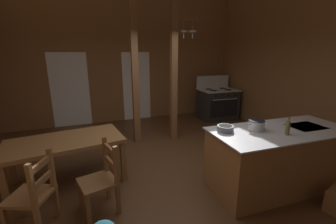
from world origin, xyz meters
TOP-DOWN VIEW (x-y plane):
  - ground_plane at (0.00, 0.00)m, footprint 7.65×7.70m
  - wall_back at (0.00, 3.52)m, footprint 7.65×0.14m
  - wall_right at (3.49, 0.00)m, footprint 0.14×7.70m
  - glazed_door_back_left at (-1.54, 3.45)m, footprint 1.00×0.01m
  - glazed_panel_back_right at (0.34, 3.45)m, footprint 0.84×0.01m
  - kitchen_island at (1.52, -0.94)m, footprint 2.20×1.05m
  - stove_range at (2.70, 2.56)m, footprint 1.17×0.86m
  - support_post_with_pot_rack at (0.80, 1.51)m, footprint 0.63×0.21m
  - support_post_center at (-0.10, 1.64)m, footprint 0.14×0.14m
  - dining_table at (-1.54, 0.34)m, footprint 1.81×1.12m
  - ladderback_chair_near_window at (-1.09, -0.54)m, footprint 0.53×0.53m
  - ladderback_chair_by_post at (-1.86, -0.59)m, footprint 0.58×0.58m
  - stockpot_on_counter at (1.13, -0.81)m, footprint 0.30×0.23m
  - mixing_bowl_on_counter at (0.68, -0.69)m, footprint 0.24×0.24m
  - bottle_tall_on_counter at (1.40, -1.12)m, footprint 0.06×0.06m

SIDE VIEW (x-z plane):
  - ground_plane at x=0.00m, z-range -0.10..0.00m
  - ladderback_chair_near_window at x=-1.09m, z-range -0.02..0.93m
  - ladderback_chair_by_post at x=-1.86m, z-range -0.02..0.93m
  - kitchen_island at x=1.52m, z-range 0.00..0.94m
  - stove_range at x=2.70m, z-range -0.18..1.14m
  - dining_table at x=-1.54m, z-range 0.28..1.02m
  - mixing_bowl_on_counter at x=0.68m, z-range 0.94..1.02m
  - stockpot_on_counter at x=1.13m, z-range 0.94..1.09m
  - glazed_door_back_left at x=-1.54m, z-range 0.00..2.05m
  - glazed_panel_back_right at x=0.34m, z-range 0.00..2.05m
  - bottle_tall_on_counter at x=1.40m, z-range 0.91..1.17m
  - support_post_center at x=-0.10m, z-range 0.00..3.04m
  - support_post_with_pot_rack at x=0.80m, z-range 0.10..3.14m
  - wall_back at x=0.00m, z-range 0.00..4.69m
  - wall_right at x=3.49m, z-range 0.00..4.69m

